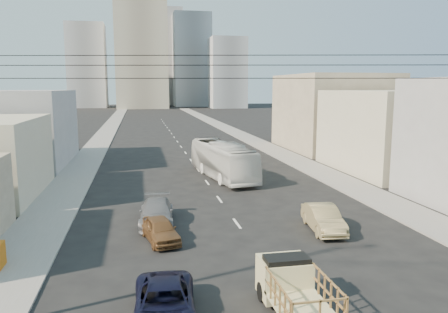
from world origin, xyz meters
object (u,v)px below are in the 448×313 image
object	(u,v)px
city_bus	(223,160)
sedan_grey	(157,212)
sedan_brown	(160,230)
sedan_tan	(323,218)
navy_pickup	(165,304)
flatbed_pickup	(294,286)

from	to	relation	value
city_bus	sedan_grey	size ratio (longest dim) A/B	2.39
sedan_brown	sedan_grey	size ratio (longest dim) A/B	0.77
sedan_tan	navy_pickup	bearing A→B (deg)	-132.96
sedan_brown	sedan_grey	distance (m)	3.16
navy_pickup	city_bus	world-z (taller)	city_bus
sedan_brown	sedan_tan	distance (m)	9.47
city_bus	sedan_brown	size ratio (longest dim) A/B	3.08
city_bus	sedan_brown	bearing A→B (deg)	-120.59
sedan_tan	city_bus	bearing A→B (deg)	106.52
navy_pickup	sedan_tan	size ratio (longest dim) A/B	1.08
flatbed_pickup	city_bus	world-z (taller)	city_bus
sedan_tan	flatbed_pickup	bearing A→B (deg)	-113.55
sedan_tan	sedan_grey	world-z (taller)	sedan_tan
city_bus	sedan_tan	bearing A→B (deg)	-88.26
flatbed_pickup	city_bus	xyz separation A→B (m)	(2.11, 24.93, 0.55)
flatbed_pickup	sedan_tan	distance (m)	10.11
navy_pickup	city_bus	size ratio (longest dim) A/B	0.41
sedan_grey	navy_pickup	bearing A→B (deg)	-87.16
city_bus	sedan_brown	distance (m)	17.45
navy_pickup	sedan_grey	xyz separation A→B (m)	(0.19, 11.56, 0.05)
flatbed_pickup	sedan_grey	bearing A→B (deg)	110.70
flatbed_pickup	sedan_grey	xyz separation A→B (m)	(-4.51, 11.95, -0.38)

